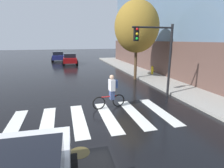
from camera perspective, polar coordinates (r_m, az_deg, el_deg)
ground_plane at (r=8.14m, az=-8.00°, el=-10.76°), size 120.00×120.00×0.00m
crosswalk_stripes at (r=8.11m, az=-10.36°, el=-10.91°), size 8.22×3.44×0.01m
manhole_cover at (r=6.01m, az=-10.17°, el=-20.38°), size 0.64×0.64×0.01m
sedan_mid at (r=26.31m, az=-13.00°, el=7.76°), size 2.17×4.42×1.51m
sedan_far at (r=30.98m, az=-16.44°, el=8.40°), size 2.11×4.38×1.50m
cyclist at (r=9.03m, az=-0.25°, el=-2.42°), size 1.71×0.39×1.69m
traffic_light_near at (r=10.74m, az=14.15°, el=10.69°), size 2.47×0.28×4.20m
fire_hydrant at (r=17.81m, az=12.50°, el=4.29°), size 0.33×0.22×0.78m
street_tree_near at (r=15.69m, az=7.73°, el=17.30°), size 3.63×3.63×6.46m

